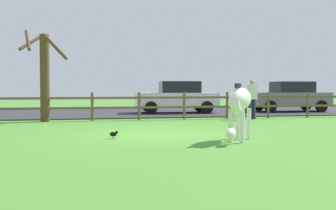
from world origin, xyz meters
The scene contains 9 objects.
ground_plane centered at (0.00, 0.00, 0.00)m, with size 60.00×60.00×0.00m, color #47842D.
parking_asphalt centered at (0.00, 9.30, 0.03)m, with size 28.00×7.40×0.05m, color #2D2D33.
paddock_fence centered at (-0.75, 5.00, 0.64)m, with size 20.61×0.11×1.12m.
bare_tree centered at (-3.50, 5.05, 1.85)m, with size 1.86×1.85×3.55m.
zebra centered at (1.70, -1.96, 0.93)m, with size 1.28×1.68×1.41m.
crow_on_grass centered at (-1.28, -0.90, 0.13)m, with size 0.22×0.10×0.20m.
parked_car_white centered at (2.56, 8.49, 0.84)m, with size 4.10×2.10×1.56m.
parked_car_grey centered at (8.59, 8.38, 0.84)m, with size 4.11×2.11×1.56m.
visitor_left_of_tree centered at (4.79, 4.43, 0.91)m, with size 0.41×0.31×1.64m.
Camera 1 is at (-2.06, -11.46, 1.32)m, focal length 44.14 mm.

